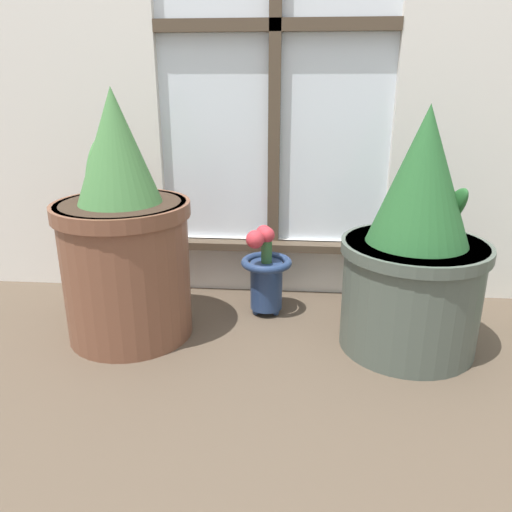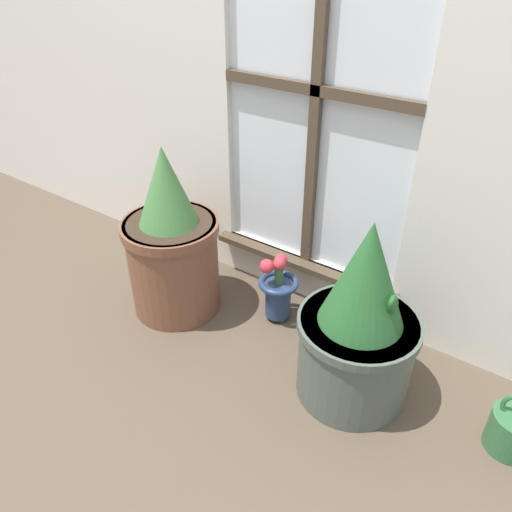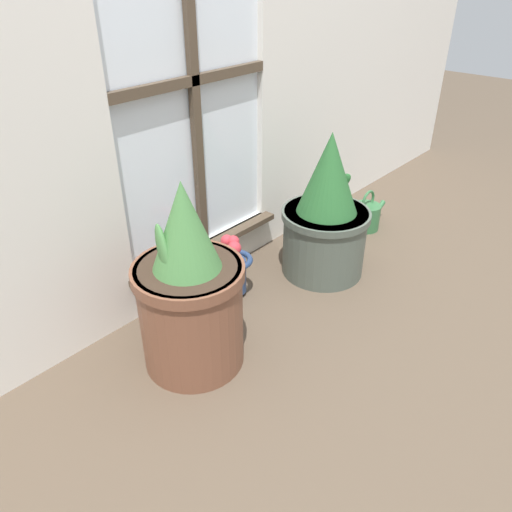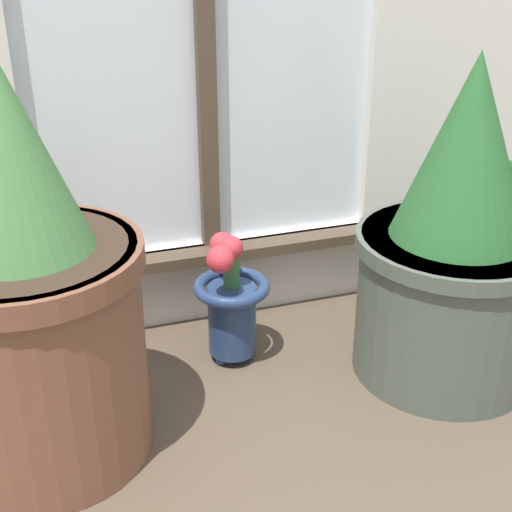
# 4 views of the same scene
# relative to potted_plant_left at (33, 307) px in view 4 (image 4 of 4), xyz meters

# --- Properties ---
(ground_plane) EXTENTS (10.00, 10.00, 0.00)m
(ground_plane) POSITION_rel_potted_plant_left_xyz_m (0.38, -0.14, -0.28)
(ground_plane) COLOR brown
(potted_plant_left) EXTENTS (0.36, 0.36, 0.66)m
(potted_plant_left) POSITION_rel_potted_plant_left_xyz_m (0.00, 0.00, 0.00)
(potted_plant_left) COLOR brown
(potted_plant_left) RESTS_ON ground_plane
(potted_plant_right) EXTENTS (0.37, 0.37, 0.62)m
(potted_plant_right) POSITION_rel_potted_plant_left_xyz_m (0.75, -0.00, -0.01)
(potted_plant_right) COLOR #4C564C
(potted_plant_right) RESTS_ON ground_plane
(flower_vase) EXTENTS (0.15, 0.15, 0.27)m
(flower_vase) POSITION_rel_potted_plant_left_xyz_m (0.37, 0.16, -0.14)
(flower_vase) COLOR navy
(flower_vase) RESTS_ON ground_plane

